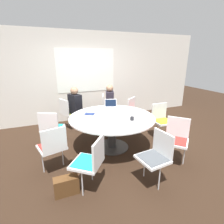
{
  "coord_description": "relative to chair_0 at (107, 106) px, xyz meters",
  "views": [
    {
      "loc": [
        -1.33,
        -3.28,
        1.97
      ],
      "look_at": [
        0.0,
        0.0,
        0.84
      ],
      "focal_mm": 28.0,
      "sensor_mm": 36.0,
      "label": 1
    }
  ],
  "objects": [
    {
      "name": "ground_plane",
      "position": [
        -0.48,
        -1.56,
        -0.51
      ],
      "size": [
        16.0,
        16.0,
        0.0
      ],
      "primitive_type": "plane",
      "color": "black"
    },
    {
      "name": "chair_1",
      "position": [
        -1.18,
        -0.09,
        0.0
      ],
      "size": [
        0.56,
        0.57,
        0.86
      ],
      "rotation": [
        0.0,
        0.0,
        5.12
      ],
      "color": "white",
      "rests_on": "ground_plane"
    },
    {
      "name": "chair_2",
      "position": [
        -1.71,
        -1.06,
        0.0
      ],
      "size": [
        0.58,
        0.57,
        0.86
      ],
      "rotation": [
        0.0,
        0.0,
        5.85
      ],
      "color": "white",
      "rests_on": "ground_plane"
    },
    {
      "name": "person_1",
      "position": [
        -1.01,
        -0.28,
        0.19
      ],
      "size": [
        0.35,
        0.42,
        1.21
      ],
      "rotation": [
        0.0,
        0.0,
        5.12
      ],
      "color": "black",
      "rests_on": "ground_plane"
    },
    {
      "name": "chair_4",
      "position": [
        -1.25,
        -2.64,
        0.0
      ],
      "size": [
        0.6,
        0.61,
        0.86
      ],
      "rotation": [
        0.0,
        0.0,
        7.18
      ],
      "color": "white",
      "rests_on": "ground_plane"
    },
    {
      "name": "spiral_notebook",
      "position": [
        -0.88,
        -1.24,
        0.23
      ],
      "size": [
        0.26,
        0.23,
        0.02
      ],
      "color": "navy",
      "rests_on": "conference_table"
    },
    {
      "name": "chair_8",
      "position": [
        0.57,
        -0.73,
        0.0
      ],
      "size": [
        0.6,
        0.6,
        0.86
      ],
      "rotation": [
        0.0,
        0.0,
        10.04
      ],
      "color": "white",
      "rests_on": "ground_plane"
    },
    {
      "name": "laptop",
      "position": [
        -0.26,
        -0.96,
        0.28
      ],
      "size": [
        0.36,
        0.33,
        0.21
      ],
      "rotation": [
        0.0,
        0.0,
        -0.34
      ],
      "color": "silver",
      "rests_on": "conference_table"
    },
    {
      "name": "person_0",
      "position": [
        -0.0,
        -0.25,
        0.19
      ],
      "size": [
        0.34,
        0.41,
        1.21
      ],
      "rotation": [
        0.0,
        0.0,
        4.37
      ],
      "color": "#231E28",
      "rests_on": "ground_plane"
    },
    {
      "name": "chair_6",
      "position": [
        0.46,
        -2.5,
        0.0
      ],
      "size": [
        0.61,
        0.61,
        0.86
      ],
      "rotation": [
        0.0,
        0.0,
        8.59
      ],
      "color": "white",
      "rests_on": "ground_plane"
    },
    {
      "name": "chair_3",
      "position": [
        -1.75,
        -1.96,
        0.0
      ],
      "size": [
        0.53,
        0.52,
        0.86
      ],
      "rotation": [
        0.0,
        0.0,
        6.54
      ],
      "color": "white",
      "rests_on": "ground_plane"
    },
    {
      "name": "handbag",
      "position": [
        -1.63,
        -2.61,
        -0.37
      ],
      "size": [
        0.36,
        0.16,
        0.28
      ],
      "color": "#513319",
      "rests_on": "ground_plane"
    },
    {
      "name": "chair_0",
      "position": [
        0.0,
        0.0,
        0.0
      ],
      "size": [
        0.54,
        0.55,
        0.86
      ],
      "rotation": [
        0.0,
        0.0,
        4.37
      ],
      "color": "white",
      "rests_on": "ground_plane"
    },
    {
      "name": "chair_5",
      "position": [
        -0.26,
        -2.87,
        0.0
      ],
      "size": [
        0.47,
        0.48,
        0.86
      ],
      "rotation": [
        0.0,
        0.0,
        7.96
      ],
      "color": "white",
      "rests_on": "ground_plane"
    },
    {
      "name": "coffee_cup",
      "position": [
        -0.19,
        -1.93,
        0.26
      ],
      "size": [
        0.08,
        0.08,
        0.08
      ],
      "color": "black",
      "rests_on": "conference_table"
    },
    {
      "name": "chair_7",
      "position": [
        0.86,
        -1.54,
        0.0
      ],
      "size": [
        0.45,
        0.44,
        0.86
      ],
      "rotation": [
        0.0,
        0.0,
        9.39
      ],
      "color": "white",
      "rests_on": "ground_plane"
    },
    {
      "name": "wall_back",
      "position": [
        -0.48,
        0.58,
        0.84
      ],
      "size": [
        8.0,
        0.07,
        2.7
      ],
      "color": "silver",
      "rests_on": "ground_plane"
    },
    {
      "name": "conference_table",
      "position": [
        -0.48,
        -1.56,
        0.09
      ],
      "size": [
        1.83,
        1.83,
        0.74
      ],
      "color": "#333333",
      "rests_on": "ground_plane"
    }
  ]
}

